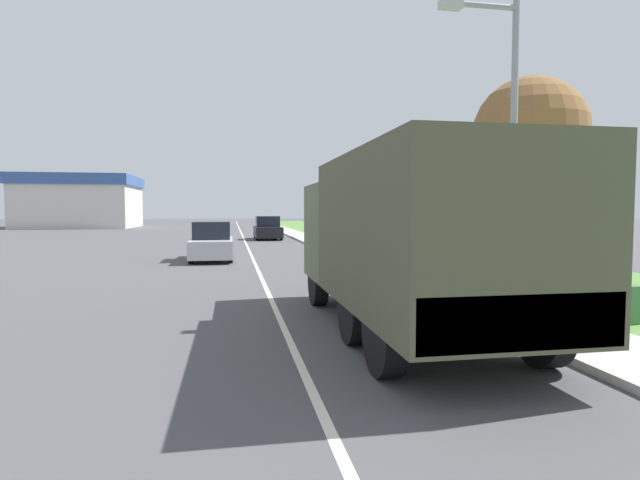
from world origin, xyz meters
name	(u,v)px	position (x,y,z in m)	size (l,w,h in m)	color
ground_plane	(244,238)	(0.00, 40.00, 0.00)	(180.00, 180.00, 0.00)	#4C4C4F
lane_centre_stripe	(244,238)	(0.00, 40.00, 0.00)	(0.12, 120.00, 0.00)	silver
sidewalk_right	(303,237)	(4.50, 40.00, 0.06)	(1.80, 120.00, 0.12)	beige
grass_strip_right	(359,237)	(8.90, 40.00, 0.01)	(7.00, 120.00, 0.02)	#56843D
military_truck	(407,235)	(2.08, 10.61, 1.68)	(2.51, 7.30, 2.98)	#545B3D
car_nearest_ahead	(212,243)	(-1.72, 23.92, 0.72)	(1.72, 4.15, 1.62)	#B7BABF
car_second_ahead	(268,229)	(1.69, 38.67, 0.75)	(1.88, 4.39, 1.68)	black
pickup_truck	(475,247)	(6.88, 17.43, 0.90)	(1.90, 5.65, 1.88)	silver
lamp_post	(503,123)	(4.52, 11.78, 3.85)	(1.69, 0.24, 6.17)	gray
tree_mid_right	(530,134)	(9.02, 17.88, 4.67)	(3.75, 3.75, 6.54)	#4C3D2D
utility_box	(621,304)	(6.20, 10.44, 0.37)	(0.55, 0.45, 0.70)	#3D7042
building_distant	(81,201)	(-18.96, 67.56, 3.18)	(12.95, 11.90, 6.29)	beige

